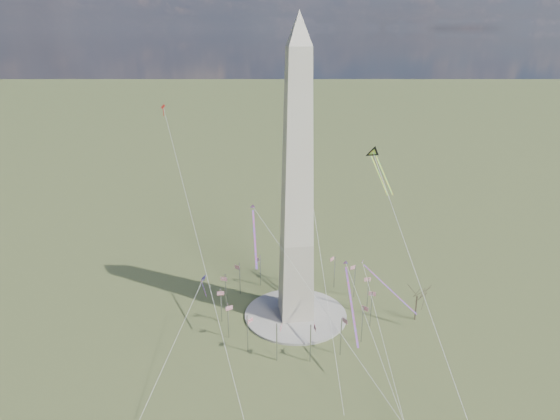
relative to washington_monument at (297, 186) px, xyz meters
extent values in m
plane|color=#435229|center=(0.00, 0.00, -47.95)|extent=(2000.00, 2000.00, 0.00)
cylinder|color=#9F9C91|center=(0.00, 0.00, -47.55)|extent=(36.00, 36.00, 0.80)
pyramid|color=beige|center=(0.00, 0.00, 47.85)|extent=(9.90, 9.90, 10.00)
cylinder|color=#B0B3B7|center=(26.00, 0.00, -41.45)|extent=(0.36, 0.36, 13.00)
cube|color=#AF1725|center=(26.00, 1.30, -36.15)|extent=(2.40, 0.08, 1.50)
cylinder|color=#B0B3B7|center=(24.02, 9.95, -41.45)|extent=(0.36, 0.36, 13.00)
cube|color=#AF1725|center=(23.52, 11.15, -36.15)|extent=(2.25, 0.99, 1.50)
cylinder|color=#B0B3B7|center=(18.38, 18.38, -41.45)|extent=(0.36, 0.36, 13.00)
cube|color=#AF1725|center=(17.47, 19.30, -36.15)|extent=(1.75, 1.75, 1.50)
cylinder|color=#B0B3B7|center=(9.95, 24.02, -41.45)|extent=(0.36, 0.36, 13.00)
cube|color=#AF1725|center=(8.75, 24.52, -36.15)|extent=(0.99, 2.25, 1.50)
cylinder|color=#B0B3B7|center=(0.00, 26.00, -41.45)|extent=(0.36, 0.36, 13.00)
cube|color=#AF1725|center=(-1.30, 26.00, -36.15)|extent=(0.08, 2.40, 1.50)
cylinder|color=#B0B3B7|center=(-9.95, 24.02, -41.45)|extent=(0.36, 0.36, 13.00)
cube|color=#AF1725|center=(-11.15, 23.52, -36.15)|extent=(0.99, 2.25, 1.50)
cylinder|color=#B0B3B7|center=(-18.38, 18.38, -41.45)|extent=(0.36, 0.36, 13.00)
cube|color=#AF1725|center=(-19.30, 17.47, -36.15)|extent=(1.75, 1.75, 1.50)
cylinder|color=#B0B3B7|center=(-24.02, 9.95, -41.45)|extent=(0.36, 0.36, 13.00)
cube|color=#AF1725|center=(-24.52, 8.75, -36.15)|extent=(2.25, 0.99, 1.50)
cylinder|color=#B0B3B7|center=(-26.00, 0.00, -41.45)|extent=(0.36, 0.36, 13.00)
cube|color=#AF1725|center=(-26.00, -1.30, -36.15)|extent=(2.40, 0.08, 1.50)
cylinder|color=#B0B3B7|center=(-24.02, -9.95, -41.45)|extent=(0.36, 0.36, 13.00)
cube|color=#AF1725|center=(-23.52, -11.15, -36.15)|extent=(2.25, 0.99, 1.50)
cylinder|color=#B0B3B7|center=(-18.38, -18.38, -41.45)|extent=(0.36, 0.36, 13.00)
cube|color=#AF1725|center=(-17.47, -19.30, -36.15)|extent=(1.75, 1.75, 1.50)
cylinder|color=#B0B3B7|center=(-9.95, -24.02, -41.45)|extent=(0.36, 0.36, 13.00)
cube|color=#AF1725|center=(-8.75, -24.52, -36.15)|extent=(0.99, 2.25, 1.50)
cylinder|color=#B0B3B7|center=(0.00, -26.00, -41.45)|extent=(0.36, 0.36, 13.00)
cube|color=#AF1725|center=(1.30, -26.00, -36.15)|extent=(0.08, 2.40, 1.50)
cylinder|color=#B0B3B7|center=(9.95, -24.02, -41.45)|extent=(0.36, 0.36, 13.00)
cube|color=#AF1725|center=(11.15, -23.52, -36.15)|extent=(0.99, 2.25, 1.50)
cylinder|color=#B0B3B7|center=(18.38, -18.38, -41.45)|extent=(0.36, 0.36, 13.00)
cube|color=#AF1725|center=(19.30, -17.47, -36.15)|extent=(1.75, 1.75, 1.50)
cylinder|color=#B0B3B7|center=(24.02, -9.95, -41.45)|extent=(0.36, 0.36, 13.00)
cube|color=#AF1725|center=(24.52, -8.75, -36.15)|extent=(2.25, 0.99, 1.50)
cylinder|color=brown|center=(40.83, -8.14, -43.30)|extent=(0.44, 0.44, 9.31)
cube|color=#FFA40D|center=(30.10, 3.51, 1.68)|extent=(2.12, 13.92, 9.80)
cube|color=#FFA40D|center=(28.33, 3.29, 1.68)|extent=(2.12, 13.92, 9.80)
cube|color=navy|center=(-31.42, -2.69, -29.53)|extent=(1.77, 2.77, 2.21)
cube|color=red|center=(-31.42, -2.69, -33.18)|extent=(1.59, 2.58, 7.63)
cube|color=red|center=(12.37, -25.40, -29.69)|extent=(2.45, 22.55, 14.14)
cube|color=red|center=(-14.68, -8.16, -13.78)|extent=(1.39, 19.03, 11.92)
cube|color=red|center=(31.50, -6.38, -36.21)|extent=(15.36, 14.35, 12.79)
cube|color=red|center=(-42.97, 31.65, 21.68)|extent=(1.67, 1.45, 1.56)
cube|color=red|center=(-42.97, 31.65, 19.98)|extent=(0.36, 1.36, 3.57)
cube|color=silver|center=(8.68, 50.67, 20.56)|extent=(1.48, 2.16, 1.66)
cube|color=silver|center=(8.68, 50.67, 18.75)|extent=(1.10, 1.26, 3.80)
camera|label=1|loc=(-26.75, -150.61, 47.68)|focal=32.00mm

